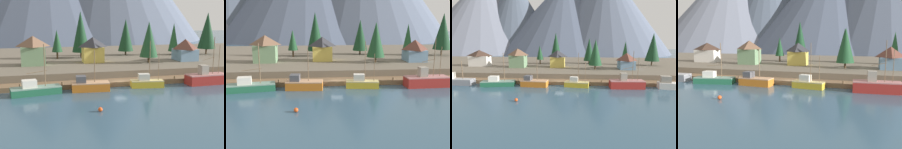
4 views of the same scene
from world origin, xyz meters
TOP-DOWN VIEW (x-y plane):
  - ground_plane at (0.00, 20.00)m, footprint 400.00×400.00m
  - dock at (0.00, 1.99)m, footprint 80.00×4.00m
  - shoreline_bank at (0.00, 32.00)m, footprint 400.00×56.00m
  - mountain_west_peak at (-97.74, 152.42)m, footprint 138.53×138.53m
  - mountain_central_peak at (-62.44, 150.37)m, footprint 95.06×95.06m
  - mountain_east_peak at (-9.28, 152.16)m, footprint 142.50×142.50m
  - fishing_boat_green at (-17.19, -2.35)m, footprint 9.45×4.32m
  - fishing_boat_orange at (-6.94, -1.90)m, footprint 7.45×3.52m
  - fishing_boat_yellow at (4.90, -1.71)m, footprint 6.85×3.20m
  - fishing_boat_red at (18.39, -1.94)m, footprint 9.09×3.56m
  - house_green at (-17.47, 17.18)m, footprint 6.02×4.94m
  - house_blue at (22.44, 15.94)m, footprint 5.39×6.30m
  - house_white at (-33.88, 19.51)m, footprint 7.86×4.52m
  - house_yellow at (-2.51, 18.48)m, footprint 5.51×4.75m
  - conifer_near_left at (9.93, 30.52)m, footprint 4.70×4.70m
  - conifer_near_right at (24.69, 28.07)m, footprint 3.20×3.20m
  - conifer_mid_left at (11.29, 14.24)m, footprint 4.68×4.68m
  - conifer_back_left at (-11.09, 27.07)m, footprint 2.96×2.96m
  - conifer_back_right at (-4.27, 27.75)m, footprint 5.04×5.04m
  - channel_buoy at (-7.55, -15.21)m, footprint 0.70×0.70m

SIDE VIEW (x-z plane):
  - ground_plane at x=0.00m, z-range -1.00..0.00m
  - channel_buoy at x=-7.55m, z-range 0.00..0.70m
  - dock at x=0.00m, z-range -0.30..1.30m
  - fishing_boat_green at x=-17.19m, z-range -3.67..5.62m
  - fishing_boat_yellow at x=4.90m, z-range -3.72..5.74m
  - fishing_boat_orange at x=-6.94m, z-range -2.91..5.02m
  - shoreline_bank at x=0.00m, z-range 0.00..2.50m
  - fishing_boat_red at x=18.39m, z-range -3.72..6.27m
  - house_blue at x=22.44m, z-range 2.57..8.32m
  - house_white at x=-33.88m, z-range 2.57..8.91m
  - house_yellow at x=-2.51m, z-range 2.58..9.10m
  - house_green at x=-17.47m, z-range 2.58..9.71m
  - conifer_back_left at x=-11.09m, z-range 3.45..11.48m
  - conifer_near_right at x=24.69m, z-range 3.02..12.81m
  - conifer_mid_left at x=11.29m, z-range 3.25..13.77m
  - conifer_near_left at x=9.93m, z-range 3.14..14.12m
  - conifer_back_right at x=-4.27m, z-range 3.34..16.59m
  - mountain_east_peak at x=-9.28m, z-range 0.00..74.84m
  - mountain_central_peak at x=-62.44m, z-range 0.00..75.59m
  - mountain_west_peak at x=-97.74m, z-range 0.00..77.21m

